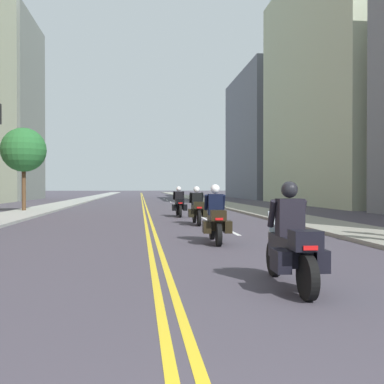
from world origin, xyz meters
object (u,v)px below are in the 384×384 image
(motorcycle_0, at_px, (291,246))
(motorcycle_1, at_px, (216,220))
(motorcycle_3, at_px, (179,204))
(street_tree_0, at_px, (24,150))
(motorcycle_2, at_px, (197,209))

(motorcycle_0, distance_m, motorcycle_1, 5.41)
(motorcycle_3, xyz_separation_m, street_tree_0, (-9.07, 5.09, 3.15))
(motorcycle_0, bearing_deg, motorcycle_1, 94.13)
(street_tree_0, bearing_deg, motorcycle_3, -29.31)
(motorcycle_3, height_order, street_tree_0, street_tree_0)
(motorcycle_2, bearing_deg, motorcycle_0, -89.55)
(motorcycle_1, bearing_deg, motorcycle_0, -84.73)
(motorcycle_0, relative_size, street_tree_0, 0.44)
(motorcycle_2, bearing_deg, motorcycle_3, 94.25)
(motorcycle_1, bearing_deg, motorcycle_2, 90.46)
(motorcycle_3, bearing_deg, street_tree_0, 150.09)
(motorcycle_1, bearing_deg, motorcycle_3, 93.21)
(motorcycle_3, bearing_deg, motorcycle_0, -89.61)
(motorcycle_2, xyz_separation_m, street_tree_0, (-9.38, 9.92, 3.15))
(motorcycle_3, distance_m, street_tree_0, 10.87)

